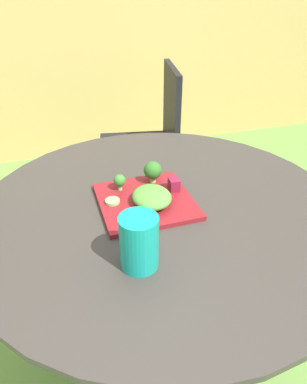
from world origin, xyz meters
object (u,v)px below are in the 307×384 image
Objects in this scene: salad_plate at (146,201)px; patio_chair at (152,133)px; drinking_glass at (139,245)px; fork at (145,207)px.

patio_chair is at bearing 71.26° from salad_plate.
drinking_glass is (-0.43, -1.25, 0.28)m from patio_chair.
fork is (0.07, 0.20, -0.04)m from drinking_glass.
salad_plate is 1.73× the size of fork.
patio_chair is 3.37× the size of salad_plate.
drinking_glass reaches higher than salad_plate.
drinking_glass is at bearing -108.95° from patio_chair.
fork is (-0.36, -1.05, 0.24)m from patio_chair.
salad_plate is 0.04m from fork.
salad_plate is at bearing -108.74° from patio_chair.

